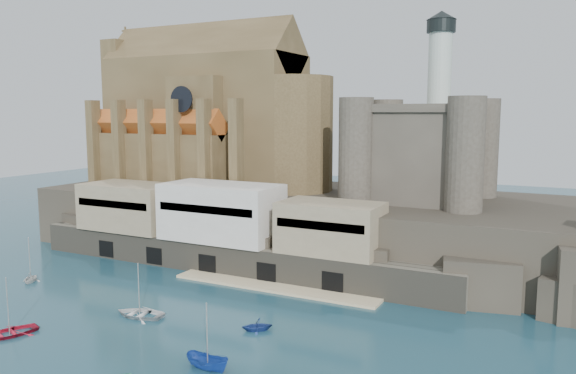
{
  "coord_description": "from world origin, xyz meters",
  "views": [
    {
      "loc": [
        37.18,
        -47.0,
        23.71
      ],
      "look_at": [
        -2.94,
        32.0,
        11.98
      ],
      "focal_mm": 35.0,
      "sensor_mm": 36.0,
      "label": 1
    }
  ],
  "objects_px": {
    "church": "(212,121)",
    "castle_keep": "(422,147)",
    "boat_2": "(208,369)",
    "boat_0": "(10,335)"
  },
  "relations": [
    {
      "from": "boat_2",
      "to": "boat_0",
      "type": "bearing_deg",
      "value": 100.18
    },
    {
      "from": "castle_keep",
      "to": "boat_2",
      "type": "xyz_separation_m",
      "value": [
        -8.06,
        -47.21,
        -18.31
      ]
    },
    {
      "from": "church",
      "to": "boat_2",
      "type": "distance_m",
      "value": 61.85
    },
    {
      "from": "church",
      "to": "boat_2",
      "type": "bearing_deg",
      "value": -56.18
    },
    {
      "from": "castle_keep",
      "to": "boat_0",
      "type": "xyz_separation_m",
      "value": [
        -31.74,
        -50.21,
        -18.31
      ]
    },
    {
      "from": "church",
      "to": "castle_keep",
      "type": "relative_size",
      "value": 1.6
    },
    {
      "from": "church",
      "to": "castle_keep",
      "type": "bearing_deg",
      "value": -1.11
    },
    {
      "from": "church",
      "to": "boat_2",
      "type": "relative_size",
      "value": 10.0
    },
    {
      "from": "church",
      "to": "boat_2",
      "type": "xyz_separation_m",
      "value": [
        32.14,
        -47.99,
        -22.13
      ]
    },
    {
      "from": "boat_0",
      "to": "boat_2",
      "type": "height_order",
      "value": "boat_0"
    }
  ]
}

